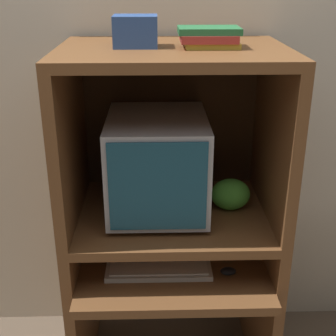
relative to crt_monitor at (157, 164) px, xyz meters
name	(u,v)px	position (x,y,z in m)	size (l,w,h in m)	color
wall_back	(170,68)	(0.06, 0.35, 0.30)	(6.00, 0.06, 2.60)	beige
desk_base	(172,302)	(0.06, -0.06, -0.61)	(0.81, 0.67, 0.61)	brown
desk_monitor_shelf	(172,221)	(0.06, -0.02, -0.24)	(0.81, 0.60, 0.19)	brown
hutch_upper	(172,109)	(0.06, 0.02, 0.21)	(0.81, 0.60, 0.64)	brown
crt_monitor	(157,164)	(0.00, 0.00, 0.00)	(0.38, 0.45, 0.38)	#B2B2B7
keyboard	(159,270)	(0.00, -0.16, -0.37)	(0.41, 0.13, 0.03)	beige
mouse	(228,271)	(0.27, -0.18, -0.37)	(0.06, 0.04, 0.03)	black
snack_bag	(231,194)	(0.29, 0.00, -0.14)	(0.16, 0.12, 0.13)	green
book_stack	(209,37)	(0.18, -0.03, 0.48)	(0.21, 0.15, 0.07)	gold
storage_box	(135,31)	(-0.07, -0.01, 0.50)	(0.15, 0.13, 0.11)	navy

